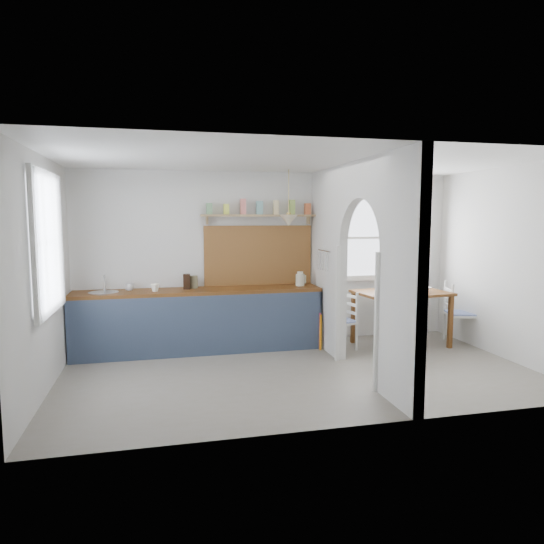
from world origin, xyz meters
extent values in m
cube|color=gray|center=(0.00, 0.00, 0.00)|extent=(5.80, 3.20, 0.01)
cube|color=silver|center=(0.00, 0.00, 2.60)|extent=(5.80, 3.20, 0.01)
cube|color=silver|center=(0.00, 1.60, 1.30)|extent=(5.80, 0.01, 2.60)
cube|color=silver|center=(0.00, -1.60, 1.30)|extent=(5.80, 0.01, 2.60)
cube|color=silver|center=(-2.90, 0.00, 1.30)|extent=(0.01, 3.20, 2.60)
cube|color=silver|center=(2.90, 0.00, 1.30)|extent=(0.01, 3.20, 2.60)
cube|color=silver|center=(0.70, -1.20, 1.30)|extent=(0.12, 0.80, 2.60)
cube|color=silver|center=(0.70, 1.00, 1.30)|extent=(0.12, 1.20, 2.60)
cube|color=silver|center=(0.70, -0.20, 2.08)|extent=(0.12, 1.20, 1.05)
cube|color=#592B15|center=(-1.13, 1.30, 0.88)|extent=(3.50, 0.60, 0.05)
cube|color=#3D4A61|center=(-1.13, 1.01, 0.42)|extent=(3.50, 0.03, 0.85)
cube|color=black|center=(-1.13, 1.35, 0.42)|extent=(3.46, 0.45, 0.85)
cylinder|color=#B4B6BA|center=(-2.43, 1.30, 0.89)|extent=(0.40, 0.40, 0.02)
cube|color=brown|center=(-0.20, 1.58, 1.35)|extent=(1.65, 0.03, 0.90)
cube|color=tan|center=(-0.20, 1.49, 1.95)|extent=(1.75, 0.20, 0.03)
cube|color=#578556|center=(-0.95, 1.49, 2.06)|extent=(0.09, 0.09, 0.18)
cube|color=#C6D53A|center=(-0.70, 1.49, 2.06)|extent=(0.09, 0.09, 0.18)
cube|color=#C7635A|center=(-0.45, 1.49, 2.06)|extent=(0.09, 0.09, 0.18)
cube|color=slate|center=(-0.21, 1.49, 2.06)|extent=(0.09, 0.09, 0.18)
cube|color=#CFBB80|center=(0.04, 1.49, 2.06)|extent=(0.09, 0.09, 0.18)
cube|color=olive|center=(0.29, 1.49, 2.06)|extent=(0.09, 0.09, 0.18)
cube|color=#B14D23|center=(0.54, 1.49, 2.06)|extent=(0.09, 0.09, 0.18)
cone|color=beige|center=(0.15, 1.15, 1.88)|extent=(0.26, 0.26, 0.16)
cylinder|color=#B4B6BA|center=(0.61, 0.90, 1.45)|extent=(0.02, 0.50, 0.02)
imported|color=white|center=(-1.74, 1.23, 0.95)|extent=(0.13, 0.13, 0.11)
imported|color=silver|center=(-2.09, 1.40, 0.95)|extent=(0.15, 0.15, 0.10)
cube|color=black|center=(-1.30, 1.38, 1.01)|extent=(0.11, 0.14, 0.21)
cylinder|color=#6F6C4D|center=(-1.19, 1.43, 0.99)|extent=(0.15, 0.15, 0.18)
cube|color=#B02D65|center=(0.58, 0.96, 0.28)|extent=(0.02, 0.03, 0.53)
cube|color=orange|center=(0.58, 0.94, 0.25)|extent=(0.02, 0.03, 0.54)
imported|color=white|center=(2.10, 0.85, 0.86)|extent=(0.38, 0.38, 0.07)
imported|color=#617B5B|center=(1.76, 0.72, 0.87)|extent=(0.12, 0.12, 0.10)
cylinder|color=#3A2D2E|center=(1.55, 0.88, 0.83)|extent=(0.19, 0.19, 0.01)
imported|color=#503065|center=(1.96, 1.13, 0.92)|extent=(0.23, 0.23, 0.19)
camera|label=1|loc=(-1.67, -5.60, 1.92)|focal=32.00mm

